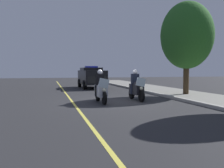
# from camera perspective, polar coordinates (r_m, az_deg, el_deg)

# --- Properties ---
(ground_plane) EXTENTS (80.00, 80.00, 0.00)m
(ground_plane) POSITION_cam_1_polar(r_m,az_deg,el_deg) (12.89, 0.97, -4.21)
(ground_plane) COLOR #28282B
(curb_strip) EXTENTS (48.00, 0.24, 0.15)m
(curb_strip) POSITION_cam_1_polar(r_m,az_deg,el_deg) (14.29, 15.04, -3.28)
(curb_strip) COLOR #9E9B93
(curb_strip) RESTS_ON ground
(sidewalk_strip) EXTENTS (48.00, 3.60, 0.10)m
(sidewalk_strip) POSITION_cam_1_polar(r_m,az_deg,el_deg) (15.32, 21.22, -3.04)
(sidewalk_strip) COLOR gray
(sidewalk_strip) RESTS_ON ground
(lane_stripe_center) EXTENTS (48.00, 0.12, 0.01)m
(lane_stripe_center) POSITION_cam_1_polar(r_m,az_deg,el_deg) (12.47, -9.10, -4.49)
(lane_stripe_center) COLOR #E0D14C
(lane_stripe_center) RESTS_ON ground
(police_motorcycle_lead_left) EXTENTS (2.14, 0.56, 1.72)m
(police_motorcycle_lead_left) POSITION_cam_1_polar(r_m,az_deg,el_deg) (12.45, -2.66, -1.25)
(police_motorcycle_lead_left) COLOR black
(police_motorcycle_lead_left) RESTS_ON ground
(police_motorcycle_lead_right) EXTENTS (2.14, 0.56, 1.72)m
(police_motorcycle_lead_right) POSITION_cam_1_polar(r_m,az_deg,el_deg) (13.50, 5.74, -0.90)
(police_motorcycle_lead_right) COLOR black
(police_motorcycle_lead_right) RESTS_ON ground
(police_suv) EXTENTS (4.93, 2.13, 2.05)m
(police_suv) POSITION_cam_1_polar(r_m,az_deg,el_deg) (22.55, -4.86, 1.75)
(police_suv) COLOR black
(police_suv) RESTS_ON ground
(tree_mid_block) EXTENTS (3.42, 3.42, 6.06)m
(tree_mid_block) POSITION_cam_1_polar(r_m,az_deg,el_deg) (16.86, 17.26, 10.86)
(tree_mid_block) COLOR #42301E
(tree_mid_block) RESTS_ON sidewalk_strip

